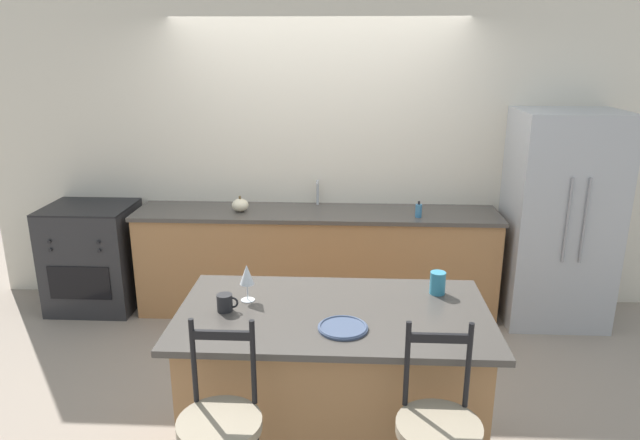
# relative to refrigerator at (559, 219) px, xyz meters

# --- Properties ---
(ground_plane) EXTENTS (18.00, 18.00, 0.00)m
(ground_plane) POSITION_rel_refrigerator_xyz_m (-2.02, -0.28, -0.89)
(ground_plane) COLOR gray
(wall_back) EXTENTS (6.00, 0.07, 2.70)m
(wall_back) POSITION_rel_refrigerator_xyz_m (-2.02, 0.36, 0.46)
(wall_back) COLOR beige
(wall_back) RESTS_ON ground_plane
(back_counter) EXTENTS (3.10, 0.62, 0.91)m
(back_counter) POSITION_rel_refrigerator_xyz_m (-2.02, 0.07, -0.43)
(back_counter) COLOR #A87547
(back_counter) RESTS_ON ground_plane
(sink_faucet) EXTENTS (0.02, 0.13, 0.22)m
(sink_faucet) POSITION_rel_refrigerator_xyz_m (-2.02, 0.25, 0.16)
(sink_faucet) COLOR #ADAFB5
(sink_faucet) RESTS_ON back_counter
(kitchen_island) EXTENTS (1.64, 0.91, 0.93)m
(kitchen_island) POSITION_rel_refrigerator_xyz_m (-1.82, -1.90, -0.42)
(kitchen_island) COLOR #A87547
(kitchen_island) RESTS_ON ground_plane
(refrigerator) EXTENTS (0.82, 0.71, 1.78)m
(refrigerator) POSITION_rel_refrigerator_xyz_m (0.00, 0.00, 0.00)
(refrigerator) COLOR #ADAFB5
(refrigerator) RESTS_ON ground_plane
(oven_range) EXTENTS (0.74, 0.65, 0.94)m
(oven_range) POSITION_rel_refrigerator_xyz_m (-4.00, 0.03, -0.42)
(oven_range) COLOR #28282B
(oven_range) RESTS_ON ground_plane
(dinner_plate) EXTENTS (0.25, 0.25, 0.02)m
(dinner_plate) POSITION_rel_refrigerator_xyz_m (-1.77, -2.09, 0.05)
(dinner_plate) COLOR #425170
(dinner_plate) RESTS_ON kitchen_island
(wine_glass) EXTENTS (0.08, 0.08, 0.21)m
(wine_glass) POSITION_rel_refrigerator_xyz_m (-2.29, -1.79, 0.18)
(wine_glass) COLOR white
(wine_glass) RESTS_ON kitchen_island
(coffee_mug) EXTENTS (0.11, 0.08, 0.09)m
(coffee_mug) POSITION_rel_refrigerator_xyz_m (-2.39, -1.92, 0.08)
(coffee_mug) COLOR #232326
(coffee_mug) RESTS_ON kitchen_island
(tumbler_cup) EXTENTS (0.09, 0.09, 0.13)m
(tumbler_cup) POSITION_rel_refrigerator_xyz_m (-1.24, -1.64, 0.10)
(tumbler_cup) COLOR teal
(tumbler_cup) RESTS_ON kitchen_island
(pumpkin_decoration) EXTENTS (0.14, 0.14, 0.13)m
(pumpkin_decoration) POSITION_rel_refrigerator_xyz_m (-2.67, 0.01, 0.08)
(pumpkin_decoration) COLOR beige
(pumpkin_decoration) RESTS_ON back_counter
(soap_bottle) EXTENTS (0.05, 0.05, 0.14)m
(soap_bottle) POSITION_rel_refrigerator_xyz_m (-1.17, -0.08, 0.08)
(soap_bottle) COLOR teal
(soap_bottle) RESTS_ON back_counter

